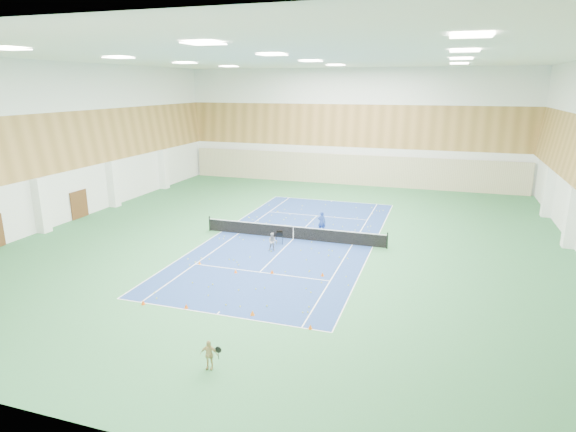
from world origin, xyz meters
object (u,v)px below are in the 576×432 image
at_px(child_court, 273,242).
at_px(child_apron, 209,355).
at_px(coach, 322,222).
at_px(ball_cart, 279,238).
at_px(tennis_net, 293,232).

distance_m(child_court, child_apron, 13.46).
bearing_deg(child_apron, child_court, 88.60).
relative_size(coach, child_apron, 1.36).
height_order(child_court, ball_cart, child_court).
distance_m(tennis_net, child_court, 2.72).
xyz_separation_m(coach, ball_cart, (-2.09, -3.27, -0.37)).
xyz_separation_m(child_apron, ball_cart, (-2.29, 14.73, -0.16)).
height_order(coach, child_court, coach).
xyz_separation_m(tennis_net, child_court, (-0.55, -2.67, 0.05)).
bearing_deg(coach, ball_cart, 58.74).
xyz_separation_m(child_court, child_apron, (2.24, -13.28, -0.01)).
xyz_separation_m(coach, child_court, (-2.04, -4.72, -0.20)).
relative_size(child_apron, ball_cart, 1.39).
height_order(tennis_net, child_court, child_court).
relative_size(child_court, ball_cart, 1.41).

